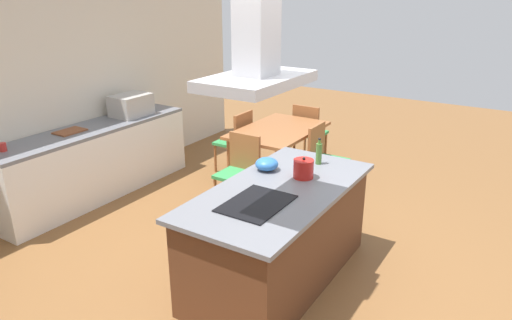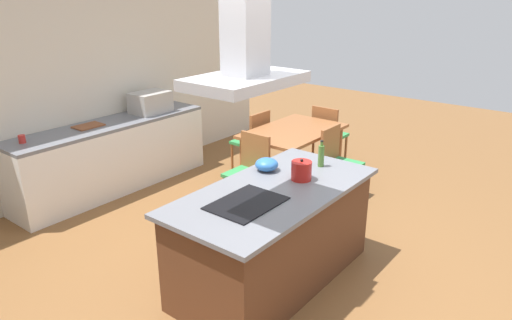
# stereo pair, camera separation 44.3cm
# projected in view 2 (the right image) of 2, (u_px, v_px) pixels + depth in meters

# --- Properties ---
(ground) EXTENTS (16.00, 16.00, 0.00)m
(ground) POSITION_uv_depth(u_px,v_px,m) (164.00, 229.00, 5.23)
(ground) COLOR brown
(wall_back) EXTENTS (7.20, 0.10, 2.70)m
(wall_back) POSITION_uv_depth(u_px,v_px,m) (61.00, 89.00, 5.78)
(wall_back) COLOR beige
(wall_back) RESTS_ON ground
(kitchen_island) EXTENTS (2.00, 0.99, 0.90)m
(kitchen_island) POSITION_uv_depth(u_px,v_px,m) (274.00, 235.00, 4.21)
(kitchen_island) COLOR #59331E
(kitchen_island) RESTS_ON ground
(cooktop) EXTENTS (0.60, 0.44, 0.01)m
(cooktop) POSITION_uv_depth(u_px,v_px,m) (247.00, 203.00, 3.77)
(cooktop) COLOR black
(cooktop) RESTS_ON kitchen_island
(tea_kettle) EXTENTS (0.24, 0.18, 0.20)m
(tea_kettle) POSITION_uv_depth(u_px,v_px,m) (301.00, 170.00, 4.22)
(tea_kettle) COLOR #B21E19
(tea_kettle) RESTS_ON kitchen_island
(olive_oil_bottle) EXTENTS (0.06, 0.06, 0.26)m
(olive_oil_bottle) POSITION_uv_depth(u_px,v_px,m) (321.00, 155.00, 4.52)
(olive_oil_bottle) COLOR #47722D
(olive_oil_bottle) RESTS_ON kitchen_island
(mixing_bowl) EXTENTS (0.22, 0.22, 0.12)m
(mixing_bowl) POSITION_uv_depth(u_px,v_px,m) (267.00, 164.00, 4.44)
(mixing_bowl) COLOR #2D6BB7
(mixing_bowl) RESTS_ON kitchen_island
(back_counter) EXTENTS (2.68, 0.62, 0.90)m
(back_counter) POSITION_uv_depth(u_px,v_px,m) (113.00, 156.00, 6.16)
(back_counter) COLOR white
(back_counter) RESTS_ON ground
(countertop_microwave) EXTENTS (0.50, 0.38, 0.28)m
(countertop_microwave) POSITION_uv_depth(u_px,v_px,m) (150.00, 102.00, 6.45)
(countertop_microwave) COLOR #B2AFAA
(countertop_microwave) RESTS_ON back_counter
(coffee_mug_red) EXTENTS (0.08, 0.08, 0.09)m
(coffee_mug_red) POSITION_uv_depth(u_px,v_px,m) (22.00, 139.00, 5.22)
(coffee_mug_red) COLOR red
(coffee_mug_red) RESTS_ON back_counter
(cutting_board) EXTENTS (0.34, 0.24, 0.02)m
(cutting_board) POSITION_uv_depth(u_px,v_px,m) (88.00, 126.00, 5.83)
(cutting_board) COLOR brown
(cutting_board) RESTS_ON back_counter
(dining_table) EXTENTS (1.40, 0.90, 0.75)m
(dining_table) POSITION_uv_depth(u_px,v_px,m) (293.00, 136.00, 6.27)
(dining_table) COLOR #995B33
(dining_table) RESTS_ON ground
(chair_facing_island) EXTENTS (0.42, 0.42, 0.89)m
(chair_facing_island) POSITION_uv_depth(u_px,v_px,m) (337.00, 158.00, 5.93)
(chair_facing_island) COLOR #33934C
(chair_facing_island) RESTS_ON ground
(chair_facing_back_wall) EXTENTS (0.42, 0.42, 0.89)m
(chair_facing_back_wall) POSITION_uv_depth(u_px,v_px,m) (254.00, 138.00, 6.71)
(chair_facing_back_wall) COLOR #33934C
(chair_facing_back_wall) RESTS_ON ground
(chair_at_left_end) EXTENTS (0.42, 0.42, 0.89)m
(chair_at_left_end) POSITION_uv_depth(u_px,v_px,m) (250.00, 166.00, 5.65)
(chair_at_left_end) COLOR #33934C
(chair_at_left_end) RESTS_ON ground
(chair_at_right_end) EXTENTS (0.42, 0.42, 0.89)m
(chair_at_right_end) POSITION_uv_depth(u_px,v_px,m) (328.00, 131.00, 6.99)
(chair_at_right_end) COLOR #33934C
(chair_at_right_end) RESTS_ON ground
(range_hood) EXTENTS (0.90, 0.55, 0.78)m
(range_hood) POSITION_uv_depth(u_px,v_px,m) (245.00, 51.00, 3.36)
(range_hood) COLOR #ADADB2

